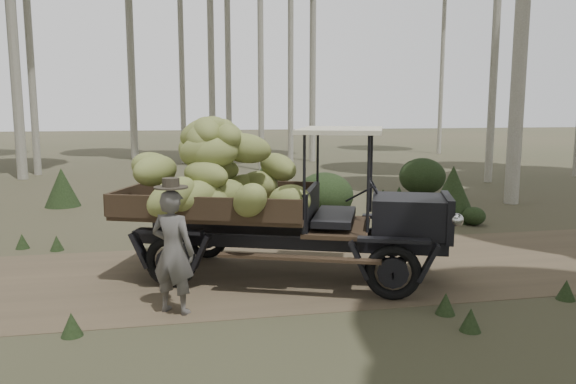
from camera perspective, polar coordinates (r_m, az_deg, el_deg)
name	(u,v)px	position (r m, az deg, el deg)	size (l,w,h in m)	color
ground	(177,278)	(9.49, -11.23, -8.61)	(120.00, 120.00, 0.00)	#473D2B
dirt_track	(177,278)	(9.49, -11.23, -8.59)	(70.00, 4.00, 0.01)	brown
banana_truck	(247,183)	(9.13, -4.16, 0.95)	(5.58, 3.55, 2.74)	black
farmer	(173,250)	(7.75, -11.61, -5.80)	(0.75, 0.67, 1.86)	#524F4B
undergrowth	(424,237)	(10.17, 13.65, -4.50)	(18.36, 21.82, 1.36)	#233319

